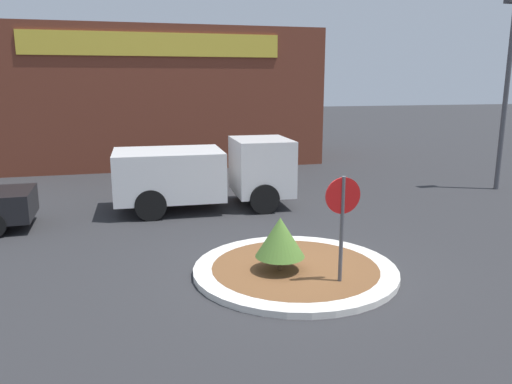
% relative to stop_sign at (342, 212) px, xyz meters
% --- Properties ---
extents(ground_plane, '(120.00, 120.00, 0.00)m').
position_rel_stop_sign_xyz_m(ground_plane, '(-0.55, 0.86, -1.40)').
color(ground_plane, '#2D2D30').
extents(traffic_island, '(3.95, 3.95, 0.12)m').
position_rel_stop_sign_xyz_m(traffic_island, '(-0.55, 0.86, -1.34)').
color(traffic_island, silver).
rests_on(traffic_island, ground_plane).
extents(stop_sign, '(0.65, 0.07, 2.04)m').
position_rel_stop_sign_xyz_m(stop_sign, '(0.00, 0.00, 0.00)').
color(stop_sign, '#4C4C51').
rests_on(stop_sign, ground_plane).
extents(island_shrub, '(0.94, 0.94, 1.04)m').
position_rel_stop_sign_xyz_m(island_shrub, '(-0.89, 0.77, -0.62)').
color(island_shrub, brown).
rests_on(island_shrub, traffic_island).
extents(utility_truck, '(5.08, 2.34, 1.99)m').
position_rel_stop_sign_xyz_m(utility_truck, '(-1.46, 6.33, -0.33)').
color(utility_truck, silver).
rests_on(utility_truck, ground_plane).
extents(storefront_building, '(14.38, 6.07, 5.85)m').
position_rel_stop_sign_xyz_m(storefront_building, '(-2.34, 15.91, 1.53)').
color(storefront_building, brown).
rests_on(storefront_building, ground_plane).
extents(light_pole, '(0.70, 0.30, 6.26)m').
position_rel_stop_sign_xyz_m(light_pole, '(8.67, 6.42, 2.28)').
color(light_pole, '#4C4C51').
rests_on(light_pole, ground_plane).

